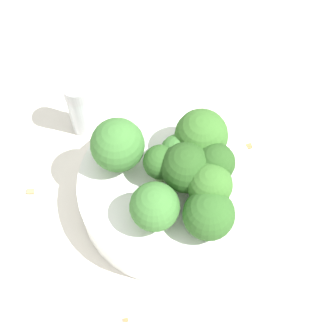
% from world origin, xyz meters
% --- Properties ---
extents(ground_plane, '(3.00, 3.00, 0.00)m').
position_xyz_m(ground_plane, '(0.00, 0.00, 0.00)').
color(ground_plane, silver).
extents(bowl, '(0.20, 0.20, 0.05)m').
position_xyz_m(bowl, '(0.00, 0.00, 0.02)').
color(bowl, white).
rests_on(bowl, ground_plane).
extents(broccoli_floret_0, '(0.05, 0.05, 0.06)m').
position_xyz_m(broccoli_floret_0, '(0.04, -0.02, 0.08)').
color(broccoli_floret_0, '#8EB770').
rests_on(broccoli_floret_0, bowl).
extents(broccoli_floret_1, '(0.05, 0.05, 0.06)m').
position_xyz_m(broccoli_floret_1, '(0.02, -0.00, 0.08)').
color(broccoli_floret_1, '#7A9E5B').
rests_on(broccoli_floret_1, bowl).
extents(broccoli_floret_2, '(0.04, 0.04, 0.06)m').
position_xyz_m(broccoli_floret_2, '(0.05, 0.01, 0.08)').
color(broccoli_floret_2, '#7A9E5B').
rests_on(broccoli_floret_2, bowl).
extents(broccoli_floret_3, '(0.06, 0.06, 0.06)m').
position_xyz_m(broccoli_floret_3, '(-0.05, 0.02, 0.08)').
color(broccoli_floret_3, '#8EB770').
rests_on(broccoli_floret_3, bowl).
extents(broccoli_floret_4, '(0.05, 0.05, 0.06)m').
position_xyz_m(broccoli_floret_4, '(-0.01, -0.04, 0.08)').
color(broccoli_floret_4, '#84AD66').
rests_on(broccoli_floret_4, bowl).
extents(broccoli_floret_5, '(0.04, 0.04, 0.05)m').
position_xyz_m(broccoli_floret_5, '(0.01, 0.02, 0.07)').
color(broccoli_floret_5, '#7A9E5B').
rests_on(broccoli_floret_5, bowl).
extents(broccoli_floret_6, '(0.05, 0.05, 0.05)m').
position_xyz_m(broccoli_floret_6, '(0.04, -0.05, 0.07)').
color(broccoli_floret_6, '#7A9E5B').
rests_on(broccoli_floret_6, bowl).
extents(broccoli_floret_7, '(0.06, 0.06, 0.07)m').
position_xyz_m(broccoli_floret_7, '(0.03, 0.04, 0.08)').
color(broccoli_floret_7, '#84AD66').
rests_on(broccoli_floret_7, bowl).
extents(broccoli_floret_8, '(0.04, 0.04, 0.05)m').
position_xyz_m(broccoli_floret_8, '(-0.01, 0.01, 0.08)').
color(broccoli_floret_8, '#8EB770').
rests_on(broccoli_floret_8, bowl).
extents(pepper_shaker, '(0.03, 0.03, 0.08)m').
position_xyz_m(pepper_shaker, '(-0.11, 0.09, 0.04)').
color(pepper_shaker, silver).
rests_on(pepper_shaker, ground_plane).
extents(almond_crumb_0, '(0.01, 0.01, 0.01)m').
position_xyz_m(almond_crumb_0, '(-0.16, 0.00, 0.00)').
color(almond_crumb_0, tan).
rests_on(almond_crumb_0, ground_plane).
extents(almond_crumb_1, '(0.01, 0.01, 0.01)m').
position_xyz_m(almond_crumb_1, '(0.09, 0.08, 0.00)').
color(almond_crumb_1, olive).
rests_on(almond_crumb_1, ground_plane).
extents(almond_crumb_2, '(0.01, 0.00, 0.01)m').
position_xyz_m(almond_crumb_2, '(-0.03, -0.14, 0.00)').
color(almond_crumb_2, olive).
rests_on(almond_crumb_2, ground_plane).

